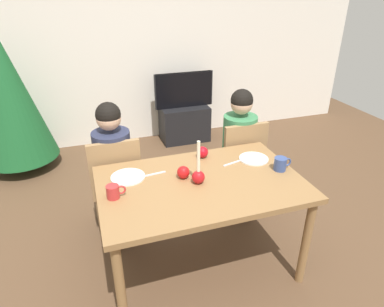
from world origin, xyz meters
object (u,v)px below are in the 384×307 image
(chair_right, at_px, (239,160))
(candle_centerpiece, at_px, (198,175))
(person_right_child, at_px, (238,153))
(mug_left, at_px, (113,192))
(tv_stand, at_px, (184,123))
(chair_left, at_px, (116,180))
(apple_by_left_plate, at_px, (183,172))
(plate_left, at_px, (128,177))
(dining_table, at_px, (201,192))
(christmas_tree, at_px, (8,95))
(mug_right, at_px, (281,164))
(person_left_child, at_px, (115,172))
(plate_right, at_px, (254,159))
(apple_near_candle, at_px, (202,152))
(tv, at_px, (184,90))

(chair_right, distance_m, candle_centerpiece, 0.92)
(person_right_child, relative_size, mug_left, 9.40)
(tv_stand, bearing_deg, chair_left, -123.29)
(chair_left, height_order, apple_by_left_plate, chair_left)
(chair_left, relative_size, apple_by_left_plate, 10.08)
(tv_stand, height_order, apple_by_left_plate, apple_by_left_plate)
(person_right_child, height_order, plate_left, person_right_child)
(plate_left, bearing_deg, mug_left, -119.11)
(dining_table, height_order, christmas_tree, christmas_tree)
(mug_left, xyz_separation_m, mug_right, (1.19, -0.02, 0.00))
(mug_left, bearing_deg, person_left_child, 84.42)
(dining_table, relative_size, tv_stand, 2.19)
(tv_stand, relative_size, christmas_tree, 0.37)
(dining_table, xyz_separation_m, mug_right, (0.60, -0.03, 0.13))
(chair_left, relative_size, plate_right, 4.00)
(christmas_tree, distance_m, apple_near_candle, 2.41)
(tv_stand, bearing_deg, plate_right, -92.36)
(dining_table, bearing_deg, apple_near_candle, 68.72)
(mug_right, bearing_deg, plate_left, 167.62)
(dining_table, height_order, tv_stand, dining_table)
(chair_right, bearing_deg, mug_right, -89.40)
(person_right_child, relative_size, apple_near_candle, 13.17)
(person_left_child, height_order, tv, person_left_child)
(dining_table, xyz_separation_m, christmas_tree, (-1.47, 2.13, 0.22))
(chair_left, xyz_separation_m, apple_by_left_plate, (0.43, -0.52, 0.28))
(person_right_child, bearing_deg, chair_left, -178.35)
(candle_centerpiece, xyz_separation_m, mug_right, (0.63, -0.02, -0.02))
(dining_table, bearing_deg, tv, 75.78)
(person_left_child, relative_size, apple_by_left_plate, 13.13)
(christmas_tree, relative_size, plate_left, 7.19)
(person_left_child, xyz_separation_m, candle_centerpiece, (0.50, -0.65, 0.25))
(person_right_child, height_order, mug_left, person_right_child)
(person_right_child, bearing_deg, dining_table, -132.92)
(person_left_child, height_order, plate_right, person_left_child)
(tv, distance_m, apple_by_left_plate, 2.32)
(person_left_child, relative_size, mug_right, 8.64)
(person_left_child, height_order, apple_by_left_plate, person_left_child)
(plate_right, height_order, apple_by_left_plate, apple_by_left_plate)
(tv_stand, bearing_deg, chair_right, -89.59)
(person_right_child, height_order, candle_centerpiece, person_right_child)
(christmas_tree, xyz_separation_m, apple_near_candle, (1.60, -1.80, -0.09))
(tv, relative_size, plate_left, 3.31)
(apple_by_left_plate, bearing_deg, dining_table, -40.36)
(chair_right, relative_size, person_left_child, 0.77)
(chair_right, height_order, apple_by_left_plate, chair_right)
(person_right_child, bearing_deg, person_left_child, 180.00)
(plate_right, bearing_deg, chair_left, 157.28)
(tv_stand, distance_m, candle_centerpiece, 2.46)
(chair_right, height_order, candle_centerpiece, candle_centerpiece)
(tv_stand, relative_size, tv, 0.81)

